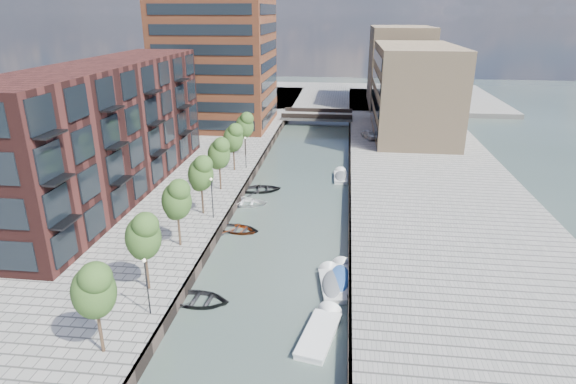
% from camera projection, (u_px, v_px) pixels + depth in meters
% --- Properties ---
extents(water, '(300.00, 300.00, 0.00)m').
position_uv_depth(water, '(302.00, 178.00, 61.47)').
color(water, '#38473F').
rests_on(water, ground).
extents(quay_left, '(60.00, 140.00, 1.00)m').
position_uv_depth(quay_left, '(38.00, 164.00, 65.32)').
color(quay_left, gray).
rests_on(quay_left, ground).
extents(quay_right, '(20.00, 140.00, 1.00)m').
position_uv_depth(quay_right, '(430.00, 179.00, 59.51)').
color(quay_right, gray).
rests_on(quay_right, ground).
extents(quay_wall_left, '(0.25, 140.00, 1.00)m').
position_uv_depth(quay_wall_left, '(255.00, 172.00, 61.98)').
color(quay_wall_left, '#332823').
rests_on(quay_wall_left, ground).
extents(quay_wall_right, '(0.25, 140.00, 1.00)m').
position_uv_depth(quay_wall_right, '(350.00, 176.00, 60.62)').
color(quay_wall_right, '#332823').
rests_on(quay_wall_right, ground).
extents(far_closure, '(80.00, 40.00, 1.00)m').
position_uv_depth(far_closure, '(325.00, 96.00, 117.03)').
color(far_closure, gray).
rests_on(far_closure, ground).
extents(apartment_block, '(8.00, 38.00, 14.00)m').
position_uv_depth(apartment_block, '(108.00, 130.00, 51.59)').
color(apartment_block, '#331613').
rests_on(apartment_block, quay_left).
extents(tower, '(18.00, 18.00, 30.00)m').
position_uv_depth(tower, '(216.00, 36.00, 80.94)').
color(tower, brown).
rests_on(tower, quay_left).
extents(tan_block_near, '(12.00, 25.00, 14.00)m').
position_uv_depth(tan_block_near, '(414.00, 90.00, 77.29)').
color(tan_block_near, '#9E8160').
rests_on(tan_block_near, quay_right).
extents(tan_block_far, '(12.00, 20.00, 16.00)m').
position_uv_depth(tan_block_far, '(399.00, 66.00, 101.09)').
color(tan_block_far, '#9E8160').
rests_on(tan_block_far, quay_right).
extents(bridge, '(13.00, 6.00, 1.30)m').
position_uv_depth(bridge, '(317.00, 116.00, 90.70)').
color(bridge, gray).
rests_on(bridge, ground).
extents(tree_0, '(2.50, 2.50, 5.95)m').
position_uv_depth(tree_0, '(93.00, 289.00, 27.11)').
color(tree_0, '#382619').
rests_on(tree_0, quay_left).
extents(tree_1, '(2.50, 2.50, 5.95)m').
position_uv_depth(tree_1, '(143.00, 235.00, 33.61)').
color(tree_1, '#382619').
rests_on(tree_1, quay_left).
extents(tree_2, '(2.50, 2.50, 5.95)m').
position_uv_depth(tree_2, '(176.00, 198.00, 40.12)').
color(tree_2, '#382619').
rests_on(tree_2, quay_left).
extents(tree_3, '(2.50, 2.50, 5.95)m').
position_uv_depth(tree_3, '(201.00, 172.00, 46.62)').
color(tree_3, '#382619').
rests_on(tree_3, quay_left).
extents(tree_4, '(2.50, 2.50, 5.95)m').
position_uv_depth(tree_4, '(219.00, 153.00, 53.12)').
color(tree_4, '#382619').
rests_on(tree_4, quay_left).
extents(tree_5, '(2.50, 2.50, 5.95)m').
position_uv_depth(tree_5, '(233.00, 137.00, 59.62)').
color(tree_5, '#382619').
rests_on(tree_5, quay_left).
extents(tree_6, '(2.50, 2.50, 5.95)m').
position_uv_depth(tree_6, '(245.00, 125.00, 66.12)').
color(tree_6, '#382619').
rests_on(tree_6, quay_left).
extents(lamp_0, '(0.24, 0.24, 4.12)m').
position_uv_depth(lamp_0, '(147.00, 281.00, 31.32)').
color(lamp_0, black).
rests_on(lamp_0, quay_left).
extents(lamp_1, '(0.24, 0.24, 4.12)m').
position_uv_depth(lamp_1, '(212.00, 194.00, 46.18)').
color(lamp_1, black).
rests_on(lamp_1, quay_left).
extents(lamp_2, '(0.24, 0.24, 4.12)m').
position_uv_depth(lamp_2, '(246.00, 149.00, 61.04)').
color(lamp_2, black).
rests_on(lamp_2, quay_left).
extents(sloop_0, '(4.95, 3.69, 0.98)m').
position_uv_depth(sloop_0, '(198.00, 303.00, 35.12)').
color(sloop_0, black).
rests_on(sloop_0, ground).
extents(sloop_1, '(4.63, 3.61, 0.88)m').
position_uv_depth(sloop_1, '(238.00, 231.00, 46.53)').
color(sloop_1, black).
rests_on(sloop_1, ground).
extents(sloop_2, '(4.69, 3.95, 0.83)m').
position_uv_depth(sloop_2, '(237.00, 231.00, 46.51)').
color(sloop_2, maroon).
rests_on(sloop_2, ground).
extents(sloop_3, '(5.22, 3.78, 1.06)m').
position_uv_depth(sloop_3, '(244.00, 205.00, 52.80)').
color(sloop_3, white).
rests_on(sloop_3, ground).
extents(sloop_4, '(5.50, 4.46, 1.00)m').
position_uv_depth(sloop_4, '(261.00, 191.00, 56.82)').
color(sloop_4, black).
rests_on(sloop_4, ground).
extents(motorboat_1, '(2.41, 5.11, 1.64)m').
position_uv_depth(motorboat_1, '(331.00, 283.00, 37.30)').
color(motorboat_1, silver).
rests_on(motorboat_1, ground).
extents(motorboat_2, '(2.97, 5.74, 1.82)m').
position_uv_depth(motorboat_2, '(322.00, 330.00, 31.91)').
color(motorboat_2, white).
rests_on(motorboat_2, ground).
extents(motorboat_3, '(1.86, 5.01, 1.65)m').
position_uv_depth(motorboat_3, '(340.00, 277.00, 38.06)').
color(motorboat_3, silver).
rests_on(motorboat_3, ground).
extents(motorboat_4, '(1.80, 4.76, 1.57)m').
position_uv_depth(motorboat_4, '(341.00, 177.00, 61.26)').
color(motorboat_4, '#BBBBB9').
rests_on(motorboat_4, ground).
extents(car, '(2.97, 4.09, 1.29)m').
position_uv_depth(car, '(370.00, 134.00, 76.06)').
color(car, silver).
rests_on(car, quay_right).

